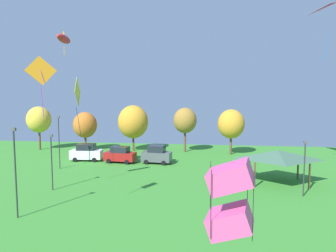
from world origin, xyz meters
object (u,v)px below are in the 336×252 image
(treeline_tree_3, at_px, (185,121))
(treeline_tree_1, at_px, (85,125))
(light_post_0, at_px, (304,165))
(parked_car_third_from_left, at_px, (157,155))
(kite_flying_6, at_px, (78,93))
(treeline_tree_4, at_px, (231,124))
(parked_car_leftmost, at_px, (86,152))
(kite_flying_1, at_px, (230,199))
(light_post_3, at_px, (59,140))
(kite_flying_2, at_px, (64,39))
(treeline_tree_2, at_px, (133,122))
(kite_flying_5, at_px, (41,73))
(treeline_tree_0, at_px, (39,120))
(park_pavilion, at_px, (278,155))
(light_post_1, at_px, (15,168))
(light_post_2, at_px, (52,159))
(parked_car_second_from_left, at_px, (120,155))

(treeline_tree_3, bearing_deg, treeline_tree_1, -178.16)
(light_post_0, height_order, treeline_tree_1, treeline_tree_1)
(parked_car_third_from_left, bearing_deg, kite_flying_6, -138.68)
(light_post_0, xyz_separation_m, treeline_tree_4, (-5.09, 20.06, 1.94))
(parked_car_leftmost, relative_size, treeline_tree_3, 0.62)
(kite_flying_1, height_order, light_post_0, kite_flying_1)
(kite_flying_6, relative_size, treeline_tree_3, 0.94)
(parked_car_leftmost, bearing_deg, light_post_3, -110.47)
(treeline_tree_3, distance_m, treeline_tree_4, 7.66)
(kite_flying_2, distance_m, treeline_tree_2, 22.77)
(kite_flying_5, height_order, treeline_tree_2, kite_flying_5)
(kite_flying_6, xyz_separation_m, parked_car_leftmost, (-1.78, 6.43, -8.50))
(kite_flying_5, height_order, treeline_tree_0, kite_flying_5)
(kite_flying_2, xyz_separation_m, parked_car_third_from_left, (7.89, 10.73, -13.99))
(kite_flying_1, xyz_separation_m, light_post_0, (8.34, 19.17, -3.01))
(park_pavilion, xyz_separation_m, treeline_tree_0, (-36.84, 16.12, 2.24))
(kite_flying_5, relative_size, park_pavilion, 0.61)
(park_pavilion, height_order, light_post_3, light_post_3)
(kite_flying_6, bearing_deg, parked_car_leftmost, 105.44)
(treeline_tree_2, bearing_deg, light_post_3, -113.94)
(park_pavilion, relative_size, light_post_1, 1.00)
(kite_flying_2, bearing_deg, light_post_2, -100.79)
(light_post_2, bearing_deg, parked_car_leftmost, 98.70)
(kite_flying_2, distance_m, kite_flying_6, 7.35)
(parked_car_leftmost, distance_m, treeline_tree_4, 22.88)
(parked_car_third_from_left, xyz_separation_m, treeline_tree_4, (10.82, 8.02, 3.70))
(parked_car_third_from_left, xyz_separation_m, treeline_tree_3, (3.30, 9.42, 4.08))
(treeline_tree_2, bearing_deg, parked_car_second_from_left, -87.39)
(kite_flying_1, distance_m, light_post_1, 18.89)
(kite_flying_2, xyz_separation_m, treeline_tree_0, (-14.44, 19.09, -9.92))
(light_post_3, height_order, treeline_tree_3, treeline_tree_3)
(kite_flying_5, relative_size, light_post_1, 0.61)
(kite_flying_2, relative_size, kite_flying_6, 0.54)
(treeline_tree_2, bearing_deg, treeline_tree_4, -5.08)
(kite_flying_5, xyz_separation_m, parked_car_leftmost, (-5.79, 21.41, -9.73))
(light_post_1, relative_size, light_post_2, 1.25)
(parked_car_third_from_left, bearing_deg, park_pavilion, -21.23)
(light_post_2, relative_size, treeline_tree_0, 0.74)
(parked_car_second_from_left, relative_size, light_post_0, 0.87)
(treeline_tree_0, height_order, treeline_tree_2, treeline_tree_2)
(treeline_tree_2, bearing_deg, kite_flying_2, -96.27)
(light_post_0, bearing_deg, treeline_tree_0, 151.93)
(kite_flying_5, bearing_deg, kite_flying_2, 107.53)
(light_post_0, height_order, treeline_tree_3, treeline_tree_3)
(kite_flying_5, bearing_deg, light_post_0, 23.37)
(light_post_0, distance_m, light_post_3, 28.83)
(light_post_0, relative_size, treeline_tree_2, 0.67)
(treeline_tree_2, relative_size, treeline_tree_4, 1.07)
(kite_flying_2, height_order, light_post_3, kite_flying_2)
(light_post_0, xyz_separation_m, light_post_1, (-23.46, -8.04, 0.89))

